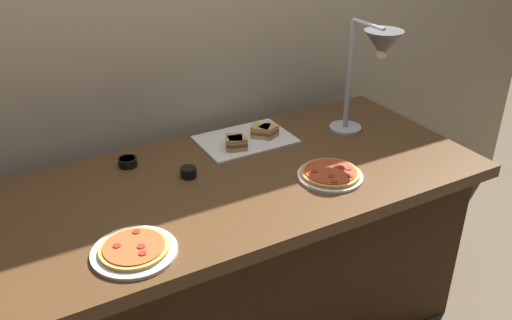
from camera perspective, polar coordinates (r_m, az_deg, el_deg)
The scene contains 8 objects.
back_wall at distance 2.28m, azimuth -8.61°, elevation 13.33°, with size 4.40×0.04×2.40m, color #C6B593.
buffet_table at distance 2.23m, azimuth -2.28°, elevation -10.26°, with size 1.90×0.84×0.76m.
heat_lamp at distance 2.20m, azimuth 12.36°, elevation 10.71°, with size 0.15×0.32×0.49m.
pizza_plate_front at distance 2.04m, azimuth 7.74°, elevation -1.49°, with size 0.24×0.24×0.03m.
pizza_plate_center at distance 1.68m, azimuth -12.58°, elevation -9.16°, with size 0.26×0.26×0.03m.
sandwich_platter at distance 2.27m, azimuth -0.89°, elevation 2.26°, with size 0.39×0.27×0.06m.
sauce_cup_near at distance 2.04m, azimuth -7.07°, elevation -1.24°, with size 0.06×0.06×0.04m.
sauce_cup_far at distance 2.15m, azimuth -13.24°, elevation -0.17°, with size 0.07×0.07×0.03m.
Camera 1 is at (-0.78, -1.57, 1.77)m, focal length 38.38 mm.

